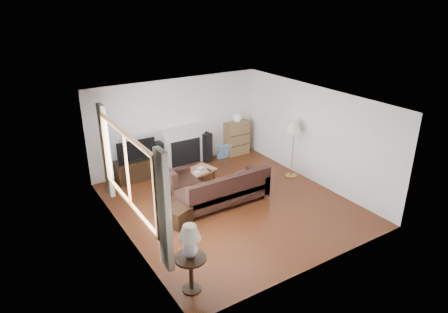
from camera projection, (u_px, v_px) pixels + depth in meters
room at (231, 155)px, 8.89m from camera, size 5.10×5.60×2.54m
window at (127, 170)px, 7.41m from camera, size 0.12×2.74×1.54m
curtain_near at (164, 211)px, 6.31m from camera, size 0.10×0.35×2.10m
curtain_far at (106, 151)px, 8.68m from camera, size 0.10×0.35×2.10m
fireplace at (184, 146)px, 11.29m from camera, size 1.40×0.26×1.15m
tv_stand at (137, 169)px, 10.53m from camera, size 1.08×0.49×0.54m
television at (135, 150)px, 10.31m from camera, size 1.01×0.13×0.58m
speaker_left at (159, 158)px, 10.86m from camera, size 0.25×0.29×0.87m
speaker_right at (206, 147)px, 11.60m from camera, size 0.28×0.32×0.85m
bookshelf at (237, 138)px, 12.07m from camera, size 0.74×0.35×1.02m
globe_lamp at (237, 118)px, 11.83m from camera, size 0.25×0.25×0.25m
sectional_sofa at (223, 188)px, 9.27m from camera, size 2.36×1.72×0.76m
coffee_table at (195, 178)px, 10.17m from camera, size 1.16×0.81×0.41m
footstool at (178, 216)px, 8.48m from camera, size 0.61×0.61×0.40m
floor_lamp at (293, 149)px, 10.49m from camera, size 0.52×0.52×1.55m
side_table at (191, 274)px, 6.56m from camera, size 0.52×0.52×0.65m
table_lamp at (190, 242)px, 6.32m from camera, size 0.36×0.36×0.59m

